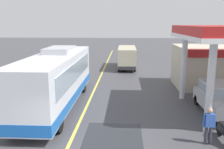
{
  "coord_description": "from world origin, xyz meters",
  "views": [
    {
      "loc": [
        2.42,
        -7.22,
        5.26
      ],
      "look_at": [
        1.5,
        10.0,
        1.6
      ],
      "focal_mm": 39.17,
      "sensor_mm": 36.0,
      "label": 1
    }
  ],
  "objects_px": {
    "minibus_opposing_lane": "(127,56)",
    "coach_bus_main": "(57,80)",
    "car_at_pump": "(217,96)",
    "pedestrian_near_pump": "(209,124)"
  },
  "relations": [
    {
      "from": "minibus_opposing_lane",
      "to": "coach_bus_main",
      "type": "bearing_deg",
      "value": -108.32
    },
    {
      "from": "pedestrian_near_pump",
      "to": "coach_bus_main",
      "type": "bearing_deg",
      "value": 149.73
    },
    {
      "from": "car_at_pump",
      "to": "pedestrian_near_pump",
      "type": "relative_size",
      "value": 2.53
    },
    {
      "from": "minibus_opposing_lane",
      "to": "pedestrian_near_pump",
      "type": "distance_m",
      "value": 18.68
    },
    {
      "from": "minibus_opposing_lane",
      "to": "pedestrian_near_pump",
      "type": "relative_size",
      "value": 3.69
    },
    {
      "from": "coach_bus_main",
      "to": "car_at_pump",
      "type": "height_order",
      "value": "coach_bus_main"
    },
    {
      "from": "coach_bus_main",
      "to": "minibus_opposing_lane",
      "type": "distance_m",
      "value": 14.41
    },
    {
      "from": "car_at_pump",
      "to": "minibus_opposing_lane",
      "type": "xyz_separation_m",
      "value": [
        -5.24,
        14.42,
        0.46
      ]
    },
    {
      "from": "coach_bus_main",
      "to": "minibus_opposing_lane",
      "type": "height_order",
      "value": "coach_bus_main"
    },
    {
      "from": "coach_bus_main",
      "to": "car_at_pump",
      "type": "xyz_separation_m",
      "value": [
        9.77,
        -0.74,
        -0.71
      ]
    }
  ]
}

